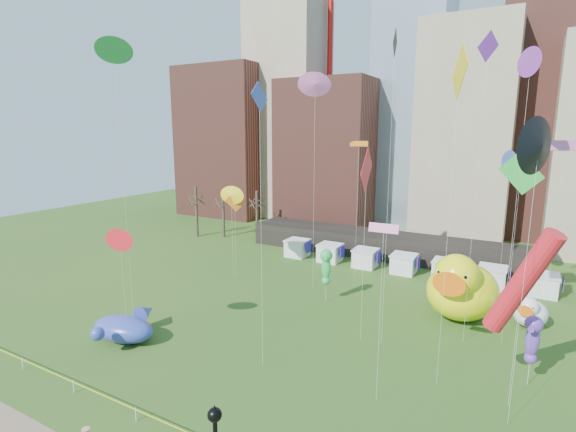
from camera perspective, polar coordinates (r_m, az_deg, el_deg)
The scene contains 27 objects.
skyline at distance 77.98m, azimuth 21.44°, elevation 13.41°, with size 101.00×23.00×68.00m.
pavilion at distance 62.67m, azimuth 11.96°, elevation -3.69°, with size 38.00×6.00×3.20m, color black.
vendor_tents at distance 55.96m, azimuth 15.01°, elevation -6.18°, with size 33.24×2.80×2.40m.
bare_trees at distance 72.77m, azimuth -8.36°, elevation 0.47°, with size 8.44×6.44×8.50m.
big_duck at distance 43.86m, azimuth 21.81°, elevation -8.78°, with size 7.33×9.18×6.74m.
small_duck at distance 45.49m, azimuth 29.23°, elevation -10.99°, with size 3.58×4.28×3.07m.
seahorse_green at distance 44.54m, azimuth 5.03°, elevation -6.31°, with size 1.59×1.81×5.67m.
seahorse_purple at distance 34.92m, azimuth 29.55°, elevation -13.58°, with size 1.38×1.63×5.19m.
whale_inflatable at distance 40.21m, azimuth -20.67°, elevation -13.55°, with size 6.03×7.28×2.49m.
kite_0 at distance 30.33m, azimuth 28.41°, elevation -7.77°, with size 4.45×3.07×12.05m.
kite_1 at distance 44.74m, azimuth 32.67°, elevation 7.69°, with size 2.66×1.94×16.65m.
kite_2 at distance 34.93m, azimuth 13.84°, elevation 19.69°, with size 0.35×2.11×24.89m.
kite_3 at distance 42.77m, azimuth 28.32°, elevation 4.85°, with size 3.69×0.97×15.76m.
kite_4 at distance 29.55m, azimuth 21.63°, elevation 16.63°, with size 1.32×3.12×22.70m.
kite_5 at distance 29.86m, azimuth -3.77°, elevation 13.88°, with size 0.07×1.97×20.69m.
kite_6 at distance 51.16m, azimuth 9.32°, elevation 9.14°, with size 2.04×1.11×16.27m.
kite_7 at distance 38.08m, azimuth 29.33°, elevation 17.18°, with size 1.32×2.00×23.49m.
kite_8 at distance 37.06m, azimuth -21.24°, elevation -2.95°, with size 1.85×0.50×9.85m.
kite_9 at distance 46.52m, azimuth 3.60°, elevation 16.91°, with size 1.88×2.08×23.39m.
kite_10 at distance 26.76m, azimuth 30.15°, elevation 7.99°, with size 1.43×3.06×18.27m.
kite_11 at distance 37.30m, azimuth -21.99°, elevation 19.47°, with size 0.82×1.98×24.42m.
kite_12 at distance 50.97m, azimuth -7.47°, elevation 2.71°, with size 2.18×0.34×11.11m.
kite_13 at distance 49.52m, azimuth 27.28°, elevation 6.18°, with size 1.39×2.54×15.53m.
kite_14 at distance 51.07m, azimuth -7.05°, elevation 1.69°, with size 1.90×1.33×10.38m.
kite_15 at distance 36.99m, azimuth 24.76°, elevation 18.35°, with size 1.27×1.96×24.71m.
kite_16 at distance 34.78m, azimuth 10.29°, elevation 5.75°, with size 0.35×3.63×16.25m.
kite_17 at distance 26.83m, azimuth 12.49°, elevation -1.87°, with size 1.84×0.36×11.98m.
Camera 1 is at (13.62, -15.98, 17.55)m, focal length 27.00 mm.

